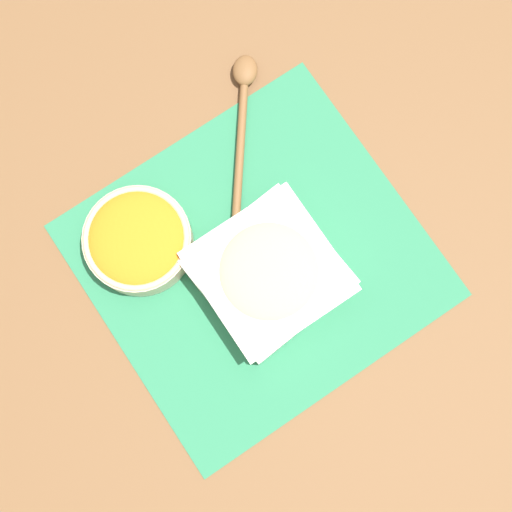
% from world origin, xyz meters
% --- Properties ---
extents(ground_plane, '(3.00, 3.00, 0.00)m').
position_xyz_m(ground_plane, '(0.00, 0.00, 0.00)').
color(ground_plane, brown).
extents(placemat, '(0.45, 0.42, 0.00)m').
position_xyz_m(placemat, '(0.00, 0.00, 0.00)').
color(placemat, '#2D7A51').
rests_on(placemat, ground_plane).
extents(cucumber_bowl, '(0.19, 0.19, 0.07)m').
position_xyz_m(cucumber_bowl, '(-0.00, 0.03, 0.04)').
color(cucumber_bowl, silver).
rests_on(cucumber_bowl, placemat).
extents(carrot_bowl, '(0.15, 0.15, 0.06)m').
position_xyz_m(carrot_bowl, '(0.12, -0.11, 0.04)').
color(carrot_bowl, '#C6B28E').
rests_on(carrot_bowl, placemat).
extents(wooden_spoon, '(0.17, 0.22, 0.02)m').
position_xyz_m(wooden_spoon, '(-0.11, -0.20, 0.01)').
color(wooden_spoon, brown).
rests_on(wooden_spoon, placemat).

